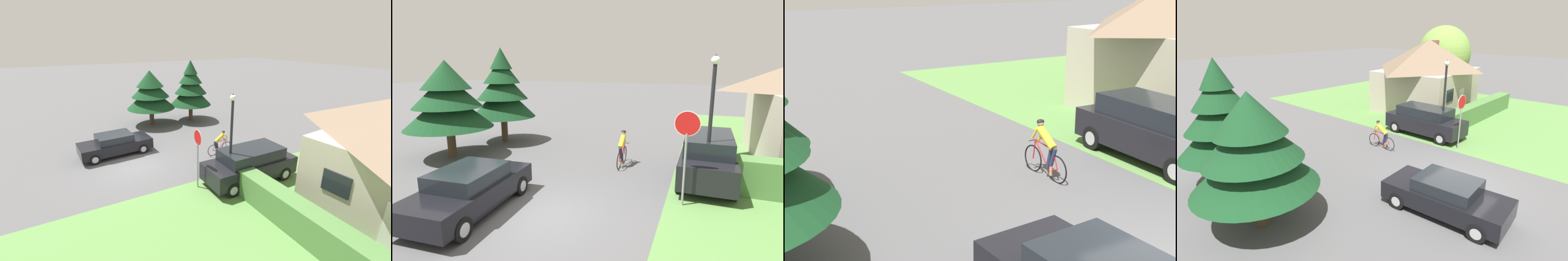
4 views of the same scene
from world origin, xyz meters
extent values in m
plane|color=#515154|center=(0.00, 0.00, 0.00)|extent=(140.00, 140.00, 0.00)
cube|color=black|center=(-2.13, -0.48, 0.60)|extent=(2.17, 4.58, 0.65)
cube|color=black|center=(-2.12, -0.52, 1.16)|extent=(1.79, 2.25, 0.46)
cylinder|color=black|center=(-3.06, 0.97, 0.32)|extent=(0.31, 0.67, 0.65)
cylinder|color=#ADADB2|center=(-3.06, 0.97, 0.32)|extent=(0.31, 0.40, 0.38)
cylinder|color=black|center=(-1.41, 1.09, 0.32)|extent=(0.31, 0.67, 0.65)
cylinder|color=#ADADB2|center=(-1.41, 1.09, 0.32)|extent=(0.31, 0.40, 0.38)
cylinder|color=black|center=(-2.84, -2.05, 0.32)|extent=(0.31, 0.67, 0.65)
cylinder|color=#ADADB2|center=(-2.84, -2.05, 0.32)|extent=(0.31, 0.40, 0.38)
cylinder|color=black|center=(-1.20, -1.94, 0.32)|extent=(0.31, 0.67, 0.65)
cylinder|color=#ADADB2|center=(-1.20, -1.94, 0.32)|extent=(0.31, 0.40, 0.38)
torus|color=black|center=(1.12, 4.91, 0.37)|extent=(0.06, 0.77, 0.77)
torus|color=black|center=(1.09, 5.98, 0.37)|extent=(0.06, 0.77, 0.77)
cylinder|color=#B21E1E|center=(1.12, 5.18, 0.55)|extent=(0.04, 0.19, 0.63)
cylinder|color=#B21E1E|center=(1.11, 5.57, 0.59)|extent=(0.06, 0.67, 0.72)
cylinder|color=#B21E1E|center=(1.11, 5.50, 0.90)|extent=(0.06, 0.80, 0.12)
cylinder|color=#B21E1E|center=(1.12, 5.08, 0.30)|extent=(0.05, 0.36, 0.16)
cylinder|color=#B21E1E|center=(1.12, 5.01, 0.61)|extent=(0.04, 0.22, 0.50)
cylinder|color=#B21E1E|center=(1.10, 5.94, 0.65)|extent=(0.04, 0.12, 0.58)
cylinder|color=black|center=(1.10, 5.89, 0.94)|extent=(0.44, 0.04, 0.02)
ellipsoid|color=black|center=(1.12, 5.10, 0.87)|extent=(0.09, 0.20, 0.05)
cylinder|color=#262D4C|center=(1.12, 5.10, 0.67)|extent=(0.12, 0.26, 0.53)
cylinder|color=#262D4C|center=(1.12, 5.26, 0.59)|extent=(0.12, 0.26, 0.68)
cylinder|color=tan|center=(1.11, 5.17, 0.27)|extent=(0.08, 0.08, 0.30)
cylinder|color=tan|center=(1.16, 5.33, 0.17)|extent=(0.17, 0.08, 0.21)
cylinder|color=yellow|center=(1.11, 5.40, 1.12)|extent=(0.24, 0.72, 0.58)
cylinder|color=yellow|center=(1.10, 5.65, 1.12)|extent=(0.08, 0.26, 0.36)
cylinder|color=yellow|center=(1.10, 5.93, 1.12)|extent=(0.08, 0.26, 0.36)
sphere|color=tan|center=(1.10, 5.70, 1.46)|extent=(0.19, 0.19, 0.19)
ellipsoid|color=black|center=(1.10, 5.70, 1.51)|extent=(0.22, 0.18, 0.12)
cube|color=black|center=(4.67, 4.91, 0.77)|extent=(1.96, 4.94, 0.89)
cube|color=black|center=(4.67, 4.97, 1.52)|extent=(1.72, 3.28, 0.62)
cylinder|color=black|center=(3.81, 6.59, 0.37)|extent=(0.25, 0.75, 0.74)
cylinder|color=#ADADB2|center=(3.81, 6.59, 0.37)|extent=(0.26, 0.43, 0.43)
cylinder|color=black|center=(5.54, 6.58, 0.37)|extent=(0.25, 0.75, 0.74)
cylinder|color=#ADADB2|center=(5.54, 6.58, 0.37)|extent=(0.26, 0.43, 0.43)
cylinder|color=black|center=(3.79, 3.24, 0.37)|extent=(0.25, 0.75, 0.74)
cylinder|color=#ADADB2|center=(3.79, 3.24, 0.37)|extent=(0.26, 0.43, 0.43)
cylinder|color=black|center=(5.52, 3.23, 0.37)|extent=(0.25, 0.75, 0.74)
cylinder|color=#ADADB2|center=(5.52, 3.23, 0.37)|extent=(0.26, 0.43, 0.43)
cylinder|color=gray|center=(3.95, 2.21, 1.18)|extent=(0.07, 0.07, 2.37)
cylinder|color=red|center=(3.95, 2.21, 2.68)|extent=(0.74, 0.06, 0.74)
cylinder|color=silver|center=(3.95, 2.21, 2.68)|extent=(0.78, 0.06, 0.78)
cylinder|color=black|center=(4.63, 3.67, 2.23)|extent=(0.13, 0.13, 4.45)
sphere|color=white|center=(4.63, 3.67, 4.58)|extent=(0.29, 0.29, 0.29)
cone|color=black|center=(4.63, 3.67, 4.73)|extent=(0.17, 0.17, 0.11)
cylinder|color=#4C3823|center=(-7.02, 3.75, 0.74)|extent=(0.40, 0.40, 1.48)
cone|color=#143D1E|center=(-7.02, 3.75, 2.37)|extent=(4.08, 4.08, 1.78)
cone|color=#143D1E|center=(-7.02, 3.75, 3.24)|extent=(3.18, 3.18, 1.57)
cone|color=#143D1E|center=(-7.02, 3.75, 4.00)|extent=(2.28, 2.28, 1.35)
cylinder|color=#4C3823|center=(-6.53, 7.34, 0.74)|extent=(0.36, 0.36, 1.49)
cone|color=#143D1E|center=(-6.53, 7.34, 2.43)|extent=(3.66, 3.66, 1.88)
cone|color=#143D1E|center=(-6.53, 7.34, 3.35)|extent=(2.86, 2.86, 1.65)
cone|color=#143D1E|center=(-6.53, 7.34, 4.14)|extent=(2.05, 2.05, 1.43)
cone|color=#143D1E|center=(-6.53, 7.34, 4.81)|extent=(1.25, 1.25, 1.20)
camera|label=1|loc=(14.07, -3.46, 7.10)|focal=24.00mm
camera|label=2|loc=(4.36, -7.38, 4.41)|focal=28.00mm
camera|label=3|loc=(-7.35, -5.81, 5.51)|focal=50.00mm
camera|label=4|loc=(-11.03, -5.14, 6.44)|focal=28.00mm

